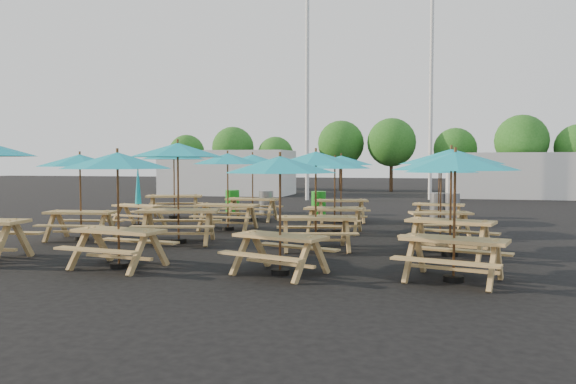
% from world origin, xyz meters
% --- Properties ---
extents(ground, '(120.00, 120.00, 0.00)m').
position_xyz_m(ground, '(0.00, 0.00, 0.00)').
color(ground, black).
rests_on(ground, ground).
extents(picnic_unit_1, '(2.44, 2.44, 2.27)m').
position_xyz_m(picnic_unit_1, '(-4.53, -2.90, 1.98)').
color(picnic_unit_1, tan).
rests_on(picnic_unit_1, ground).
extents(picnic_unit_2, '(1.88, 1.72, 2.09)m').
position_xyz_m(picnic_unit_2, '(-4.59, 0.24, 0.86)').
color(picnic_unit_2, tan).
rests_on(picnic_unit_2, ground).
extents(picnic_unit_3, '(3.07, 3.07, 2.53)m').
position_xyz_m(picnic_unit_3, '(-4.64, 2.98, 2.21)').
color(picnic_unit_3, tan).
rests_on(picnic_unit_3, ground).
extents(picnic_unit_4, '(2.43, 2.43, 2.26)m').
position_xyz_m(picnic_unit_4, '(-1.47, -6.19, 1.96)').
color(picnic_unit_4, tan).
rests_on(picnic_unit_4, ground).
extents(picnic_unit_5, '(2.93, 2.93, 2.56)m').
position_xyz_m(picnic_unit_5, '(-1.79, -2.82, 2.23)').
color(picnic_unit_5, tan).
rests_on(picnic_unit_5, ground).
extents(picnic_unit_6, '(2.23, 2.23, 2.34)m').
position_xyz_m(picnic_unit_6, '(-1.52, 0.08, 2.03)').
color(picnic_unit_6, tan).
rests_on(picnic_unit_6, ground).
extents(picnic_unit_7, '(2.24, 2.24, 2.34)m').
position_xyz_m(picnic_unit_7, '(-1.63, 2.94, 2.04)').
color(picnic_unit_7, tan).
rests_on(picnic_unit_7, ground).
extents(picnic_unit_8, '(2.63, 2.63, 2.17)m').
position_xyz_m(picnic_unit_8, '(1.71, -6.06, 1.89)').
color(picnic_unit_8, tan).
rests_on(picnic_unit_8, ground).
extents(picnic_unit_9, '(2.71, 2.71, 2.32)m').
position_xyz_m(picnic_unit_9, '(1.78, -3.02, 2.02)').
color(picnic_unit_9, tan).
rests_on(picnic_unit_9, ground).
extents(picnic_unit_10, '(2.14, 2.14, 2.19)m').
position_xyz_m(picnic_unit_10, '(1.72, 0.19, 1.91)').
color(picnic_unit_10, tan).
rests_on(picnic_unit_10, ground).
extents(picnic_unit_11, '(2.67, 2.67, 2.30)m').
position_xyz_m(picnic_unit_11, '(1.45, 3.20, 2.00)').
color(picnic_unit_11, tan).
rests_on(picnic_unit_11, ground).
extents(picnic_unit_12, '(2.62, 2.62, 2.24)m').
position_xyz_m(picnic_unit_12, '(4.75, -5.92, 1.95)').
color(picnic_unit_12, tan).
rests_on(picnic_unit_12, ground).
extents(picnic_unit_13, '(2.78, 2.78, 2.35)m').
position_xyz_m(picnic_unit_13, '(4.80, -3.20, 2.05)').
color(picnic_unit_13, tan).
rests_on(picnic_unit_13, ground).
extents(picnic_unit_14, '(2.40, 2.40, 2.08)m').
position_xyz_m(picnic_unit_14, '(4.67, -0.14, 1.81)').
color(picnic_unit_14, tan).
rests_on(picnic_unit_14, ground).
extents(picnic_unit_15, '(2.18, 2.18, 2.08)m').
position_xyz_m(picnic_unit_15, '(4.69, 3.07, 1.81)').
color(picnic_unit_15, tan).
rests_on(picnic_unit_15, ground).
extents(waste_bin_0, '(0.57, 0.57, 0.91)m').
position_xyz_m(waste_bin_0, '(-3.45, 5.95, 0.46)').
color(waste_bin_0, '#1C971B').
rests_on(waste_bin_0, ground).
extents(waste_bin_1, '(0.57, 0.57, 0.91)m').
position_xyz_m(waste_bin_1, '(-1.92, 5.65, 0.46)').
color(waste_bin_1, gray).
rests_on(waste_bin_1, ground).
extents(waste_bin_2, '(0.57, 0.57, 0.91)m').
position_xyz_m(waste_bin_2, '(0.19, 5.76, 0.46)').
color(waste_bin_2, '#1C971B').
rests_on(waste_bin_2, ground).
extents(waste_bin_3, '(0.57, 0.57, 0.91)m').
position_xyz_m(waste_bin_3, '(4.71, 5.70, 0.46)').
color(waste_bin_3, gray).
rests_on(waste_bin_3, ground).
extents(waste_bin_4, '(0.57, 0.57, 0.91)m').
position_xyz_m(waste_bin_4, '(5.22, 5.60, 0.46)').
color(waste_bin_4, gray).
rests_on(waste_bin_4, ground).
extents(mast_0, '(0.20, 0.20, 12.00)m').
position_xyz_m(mast_0, '(-2.00, 14.00, 6.00)').
color(mast_0, silver).
rests_on(mast_0, ground).
extents(mast_1, '(0.20, 0.20, 12.00)m').
position_xyz_m(mast_1, '(4.50, 16.00, 6.00)').
color(mast_1, silver).
rests_on(mast_1, ground).
extents(event_tent_0, '(8.00, 4.00, 2.80)m').
position_xyz_m(event_tent_0, '(-8.00, 18.00, 1.40)').
color(event_tent_0, silver).
rests_on(event_tent_0, ground).
extents(event_tent_1, '(7.00, 4.00, 2.60)m').
position_xyz_m(event_tent_1, '(9.00, 19.00, 1.30)').
color(event_tent_1, silver).
rests_on(event_tent_1, ground).
extents(tree_0, '(2.80, 2.80, 4.24)m').
position_xyz_m(tree_0, '(-14.07, 25.25, 2.83)').
color(tree_0, '#382314').
rests_on(tree_0, ground).
extents(tree_1, '(3.11, 3.11, 4.72)m').
position_xyz_m(tree_1, '(-9.74, 23.90, 3.15)').
color(tree_1, '#382314').
rests_on(tree_1, ground).
extents(tree_2, '(2.59, 2.59, 3.93)m').
position_xyz_m(tree_2, '(-6.39, 23.65, 2.62)').
color(tree_2, '#382314').
rests_on(tree_2, ground).
extents(tree_3, '(3.36, 3.36, 5.09)m').
position_xyz_m(tree_3, '(-1.75, 24.72, 3.41)').
color(tree_3, '#382314').
rests_on(tree_3, ground).
extents(tree_4, '(3.41, 3.41, 5.17)m').
position_xyz_m(tree_4, '(1.90, 24.26, 3.46)').
color(tree_4, '#382314').
rests_on(tree_4, ground).
extents(tree_5, '(2.94, 2.94, 4.45)m').
position_xyz_m(tree_5, '(6.22, 24.67, 2.97)').
color(tree_5, '#382314').
rests_on(tree_5, ground).
extents(tree_6, '(3.38, 3.38, 5.13)m').
position_xyz_m(tree_6, '(10.23, 22.90, 3.43)').
color(tree_6, '#382314').
rests_on(tree_6, ground).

